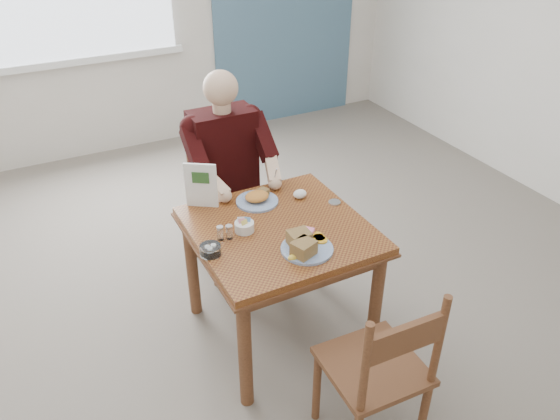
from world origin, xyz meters
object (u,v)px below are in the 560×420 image
far_plate (257,198)px  chair_near (379,371)px  diner (228,163)px  table (279,244)px  near_plate (304,245)px  chair_far (225,202)px

far_plate → chair_near: bearing=-87.7°
diner → far_plate: diner is taller
table → far_plate: (0.00, 0.29, 0.14)m
table → diner: 0.73m
table → far_plate: size_ratio=2.93×
diner → far_plate: size_ratio=4.41×
diner → near_plate: 0.96m
chair_far → near_plate: 1.09m
diner → far_plate: bearing=-89.4°
chair_far → near_plate: size_ratio=3.02×
chair_far → diner: diner is taller
table → chair_far: 0.81m
chair_near → far_plate: chair_near is taller
chair_near → diner: size_ratio=0.69×
chair_near → near_plate: bearing=93.4°
chair_far → diner: size_ratio=0.69×
table → diner: bearing=90.0°
chair_far → far_plate: size_ratio=3.03×
chair_far → chair_near: (0.05, -1.67, 0.00)m
diner → near_plate: diner is taller
near_plate → far_plate: 0.53m
table → near_plate: size_ratio=2.93×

